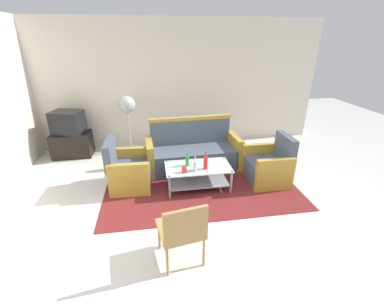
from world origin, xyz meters
TOP-DOWN VIEW (x-y plane):
  - ground_plane at (0.00, 0.00)m, footprint 14.00×14.00m
  - wall_back at (0.00, 3.06)m, footprint 6.52×0.12m
  - rug at (0.06, 0.92)m, footprint 3.28×2.14m
  - couch at (0.04, 1.60)m, footprint 1.83×0.82m
  - armchair_left at (-1.17, 1.04)m, footprint 0.72×0.78m
  - armchair_right at (1.29, 0.85)m, footprint 0.70×0.76m
  - coffee_table at (0.00, 0.81)m, footprint 1.10×0.60m
  - bottle_clear at (-0.08, 0.65)m, footprint 0.06×0.06m
  - bottle_red at (0.11, 0.71)m, footprint 0.07×0.07m
  - bottle_green at (-0.17, 0.87)m, footprint 0.06×0.06m
  - cup at (-0.25, 0.64)m, footprint 0.08×0.08m
  - tv_stand at (-2.47, 2.55)m, footprint 0.80×0.50m
  - television at (-2.47, 2.55)m, footprint 0.70×0.59m
  - pedestal_fan at (-1.23, 2.60)m, footprint 0.36×0.36m
  - wicker_chair at (-0.46, -0.79)m, footprint 0.56×0.56m

SIDE VIEW (x-z plane):
  - ground_plane at x=0.00m, z-range 0.00..0.00m
  - rug at x=0.06m, z-range 0.00..0.01m
  - tv_stand at x=-2.47m, z-range 0.00..0.52m
  - coffee_table at x=0.00m, z-range 0.07..0.47m
  - armchair_left at x=-1.17m, z-range -0.14..0.71m
  - armchair_right at x=1.29m, z-range -0.14..0.71m
  - couch at x=0.04m, z-range -0.16..0.80m
  - cup at x=-0.25m, z-range 0.41..0.51m
  - wicker_chair at x=-0.46m, z-range 0.07..0.91m
  - bottle_green at x=-0.17m, z-range 0.38..0.62m
  - bottle_clear at x=-0.08m, z-range 0.38..0.64m
  - bottle_red at x=0.11m, z-range 0.37..0.68m
  - television at x=-2.47m, z-range 0.52..1.00m
  - pedestal_fan at x=-1.23m, z-range 0.38..1.65m
  - wall_back at x=0.00m, z-range 0.00..2.80m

